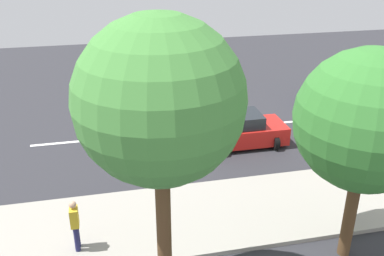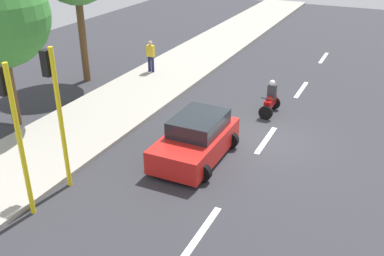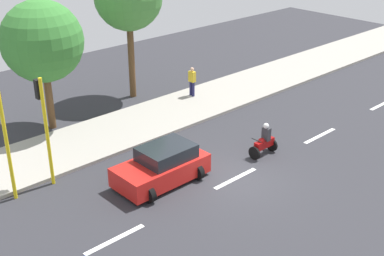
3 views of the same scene
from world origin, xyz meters
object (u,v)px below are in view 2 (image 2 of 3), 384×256
at_px(traffic_light_corner, 55,99).
at_px(car_red, 196,139).
at_px(pedestrian_near_signal, 151,55).
at_px(traffic_light_midblock, 13,120).
at_px(motorcycle, 271,100).

bearing_deg(traffic_light_corner, car_red, -131.63).
relative_size(car_red, pedestrian_near_signal, 2.26).
distance_m(car_red, traffic_light_corner, 5.00).
distance_m(pedestrian_near_signal, traffic_light_midblock, 12.69).
distance_m(car_red, motorcycle, 4.98).
relative_size(motorcycle, traffic_light_corner, 0.34).
relative_size(motorcycle, traffic_light_midblock, 0.34).
height_order(car_red, motorcycle, motorcycle).
distance_m(traffic_light_corner, traffic_light_midblock, 1.61).
bearing_deg(traffic_light_corner, traffic_light_midblock, 90.00).
bearing_deg(motorcycle, car_red, 75.14).
distance_m(car_red, pedestrian_near_signal, 9.42).
height_order(car_red, traffic_light_midblock, traffic_light_midblock).
xyz_separation_m(car_red, pedestrian_near_signal, (6.04, -7.22, 0.35)).
distance_m(pedestrian_near_signal, traffic_light_corner, 11.16).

